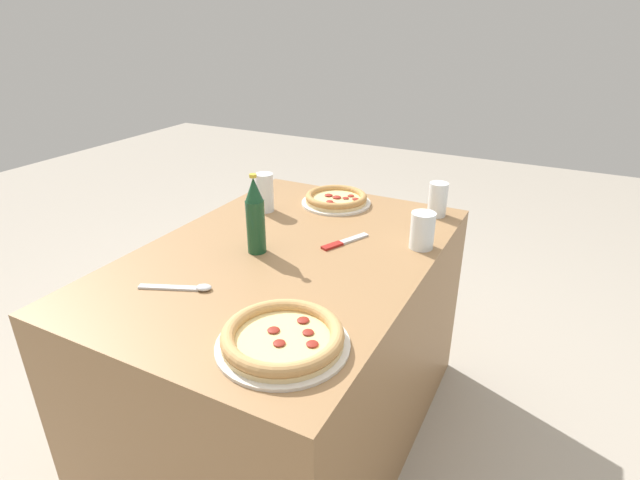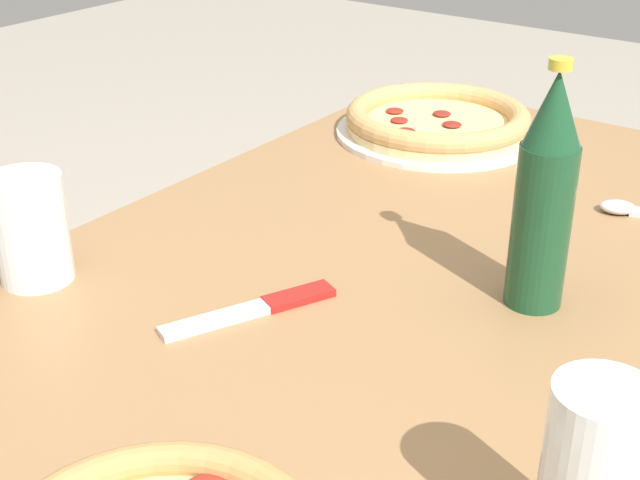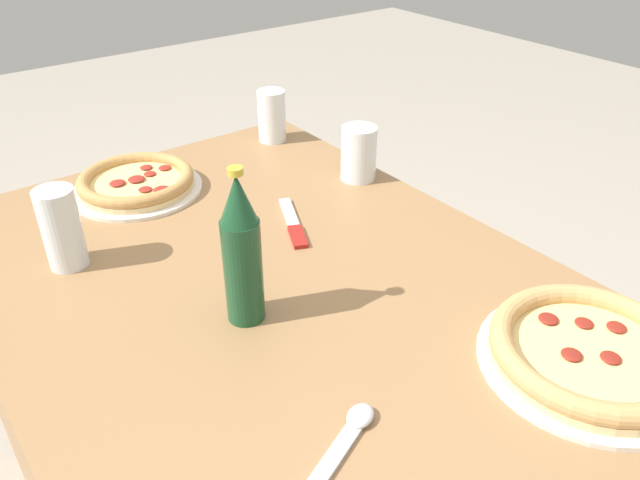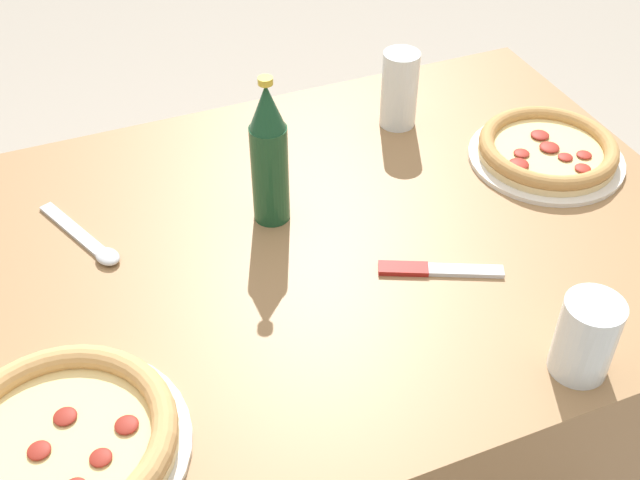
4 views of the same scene
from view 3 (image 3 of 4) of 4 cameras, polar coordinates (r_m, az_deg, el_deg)
The scene contains 9 objects.
table at distance 1.24m, azimuth -3.27°, elevation -17.38°, with size 1.21×0.84×0.70m.
pizza_pepperoni at distance 1.33m, azimuth -16.43°, elevation 5.05°, with size 0.26×0.26×0.04m.
pizza_veggie at distance 0.92m, azimuth 23.50°, elevation -9.39°, with size 0.30×0.30×0.04m.
glass_orange_juice at distance 1.10m, azimuth -22.49°, elevation 0.66°, with size 0.06×0.06×0.14m.
glass_red_wine at distance 1.51m, azimuth -4.43°, elevation 11.00°, with size 0.07×0.07×0.12m.
glass_mango_juice at distance 1.32m, azimuth 3.56°, elevation 7.82°, with size 0.07×0.07×0.11m.
beer_bottle at distance 0.88m, azimuth -7.18°, elevation -1.03°, with size 0.06×0.06×0.24m.
knife at distance 1.16m, azimuth -2.46°, elevation 1.42°, with size 0.17×0.10×0.01m.
spoon at distance 0.76m, azimuth 2.03°, elevation -18.13°, with size 0.10×0.19×0.01m.
Camera 3 is at (0.69, -0.43, 1.29)m, focal length 35.00 mm.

